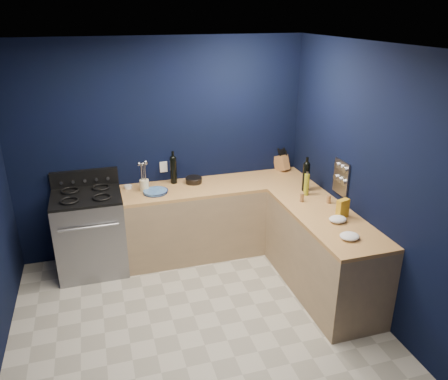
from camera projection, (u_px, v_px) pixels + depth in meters
name	position (u px, v px, depth m)	size (l,w,h in m)	color
floor	(199.00, 331.00, 4.26)	(3.50, 3.50, 0.02)	#B0AA99
ceiling	(192.00, 46.00, 3.27)	(3.50, 3.50, 0.02)	silver
wall_back	(162.00, 149.00, 5.33)	(3.50, 0.02, 2.60)	black
wall_right	(375.00, 185.00, 4.23)	(0.02, 3.50, 2.60)	black
wall_front	(277.00, 348.00, 2.21)	(3.50, 0.02, 2.60)	black
cab_back	(218.00, 219.00, 5.53)	(2.30, 0.63, 0.86)	#9A7E5B
top_back	(218.00, 186.00, 5.36)	(2.30, 0.63, 0.04)	#925F2E
cab_right	(322.00, 254.00, 4.73)	(0.63, 1.67, 0.86)	#9A7E5B
top_right	(326.00, 217.00, 4.56)	(0.63, 1.67, 0.04)	#925F2E
gas_range	(91.00, 234.00, 5.10)	(0.76, 0.66, 0.92)	gray
oven_door	(91.00, 248.00, 4.82)	(0.59, 0.02, 0.42)	black
cooktop	(86.00, 196.00, 4.92)	(0.76, 0.66, 0.03)	black
backguard	(85.00, 178.00, 5.14)	(0.76, 0.06, 0.20)	black
spice_panel	(341.00, 178.00, 4.76)	(0.02, 0.28, 0.38)	gray
wall_outlet	(164.00, 167.00, 5.39)	(0.09, 0.02, 0.13)	white
plate_stack	(155.00, 192.00, 5.08)	(0.27, 0.27, 0.03)	#35498E
ramekin	(128.00, 187.00, 5.22)	(0.09, 0.09, 0.04)	white
utensil_crock	(144.00, 185.00, 5.14)	(0.11, 0.11, 0.13)	#F9E7C7
wine_bottle_back	(173.00, 170.00, 5.33)	(0.08, 0.08, 0.32)	black
lemon_basket	(194.00, 180.00, 5.37)	(0.19, 0.19, 0.07)	black
knife_block	(282.00, 163.00, 5.78)	(0.11, 0.18, 0.20)	olive
wine_bottle_right	(306.00, 177.00, 5.10)	(0.08, 0.08, 0.33)	black
oil_bottle	(307.00, 185.00, 4.99)	(0.06, 0.06, 0.25)	olive
spice_jar_near	(302.00, 197.00, 4.85)	(0.04, 0.04, 0.10)	olive
spice_jar_far	(329.00, 199.00, 4.81)	(0.05, 0.05, 0.09)	olive
crouton_bag	(343.00, 208.00, 4.46)	(0.13, 0.06, 0.19)	#A53A1A
towel_front	(338.00, 219.00, 4.39)	(0.18, 0.15, 0.06)	white
towel_end	(350.00, 236.00, 4.07)	(0.18, 0.17, 0.06)	white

